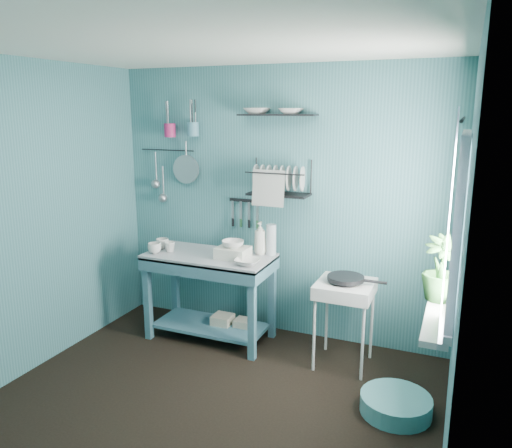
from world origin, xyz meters
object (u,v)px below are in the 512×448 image
at_px(dish_rack, 279,178).
at_px(potted_plant, 441,268).
at_px(work_counter, 210,297).
at_px(mug_right, 162,244).
at_px(storage_tin_small, 243,329).
at_px(mug_mid, 170,247).
at_px(hotplate_stand, 344,324).
at_px(mug_left, 155,248).
at_px(colander, 186,169).
at_px(utensil_cup_magenta, 170,130).
at_px(wash_tub, 233,253).
at_px(frying_pan, 346,278).
at_px(soap_bottle, 260,238).
at_px(storage_tin_large, 223,326).
at_px(water_bottle, 271,240).
at_px(floor_basin, 396,405).
at_px(utensil_cup_teal, 193,129).

distance_m(dish_rack, potted_plant, 1.66).
height_order(work_counter, mug_right, mug_right).
bearing_deg(storage_tin_small, mug_mid, -168.37).
bearing_deg(hotplate_stand, mug_left, -164.71).
bearing_deg(colander, hotplate_stand, -12.89).
xyz_separation_m(utensil_cup_magenta, potted_plant, (2.58, -0.74, -0.86)).
bearing_deg(wash_tub, mug_mid, -176.37).
bearing_deg(colander, work_counter, -40.47).
bearing_deg(dish_rack, frying_pan, -24.39).
bearing_deg(mug_mid, storage_tin_small, 11.63).
distance_m(mug_left, mug_mid, 0.14).
height_order(work_counter, colander, colander).
distance_m(soap_bottle, colander, 1.04).
distance_m(hotplate_stand, utensil_cup_magenta, 2.44).
height_order(wash_tub, soap_bottle, soap_bottle).
xyz_separation_m(colander, storage_tin_small, (0.74, -0.29, -1.44)).
bearing_deg(storage_tin_small, storage_tin_large, -171.47).
bearing_deg(utensil_cup_magenta, wash_tub, -23.51).
height_order(mug_left, water_bottle, water_bottle).
relative_size(wash_tub, floor_basin, 0.56).
distance_m(work_counter, storage_tin_small, 0.44).
bearing_deg(utensil_cup_teal, storage_tin_small, -22.78).
height_order(work_counter, hotplate_stand, work_counter).
height_order(potted_plant, storage_tin_small, potted_plant).
xyz_separation_m(work_counter, storage_tin_large, (0.10, 0.05, -0.30)).
bearing_deg(soap_bottle, frying_pan, -14.30).
relative_size(mug_mid, hotplate_stand, 0.14).
bearing_deg(potted_plant, work_counter, 168.73).
distance_m(wash_tub, utensil_cup_teal, 1.26).
bearing_deg(work_counter, potted_plant, -4.15).
relative_size(frying_pan, floor_basin, 0.60).
distance_m(frying_pan, storage_tin_small, 1.18).
distance_m(mug_mid, wash_tub, 0.63).
bearing_deg(water_bottle, storage_tin_small, -147.53).
height_order(frying_pan, colander, colander).
relative_size(colander, floor_basin, 0.56).
xyz_separation_m(mug_right, floor_basin, (2.28, -0.56, -0.80)).
height_order(water_bottle, dish_rack, dish_rack).
relative_size(mug_left, wash_tub, 0.44).
bearing_deg(storage_tin_small, frying_pan, -5.64).
xyz_separation_m(mug_right, water_bottle, (1.02, 0.22, 0.09)).
bearing_deg(work_counter, mug_right, -172.89).
relative_size(dish_rack, colander, 1.96).
distance_m(mug_left, dish_rack, 1.31).
relative_size(water_bottle, colander, 1.00).
relative_size(wash_tub, soap_bottle, 0.94).
relative_size(mug_right, wash_tub, 0.44).
distance_m(mug_left, frying_pan, 1.75).
bearing_deg(colander, mug_mid, -82.23).
bearing_deg(wash_tub, soap_bottle, 52.31).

